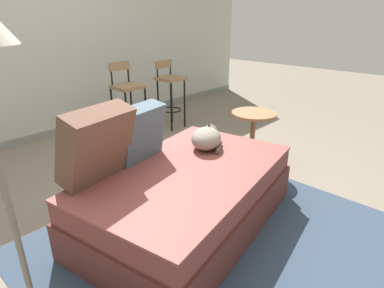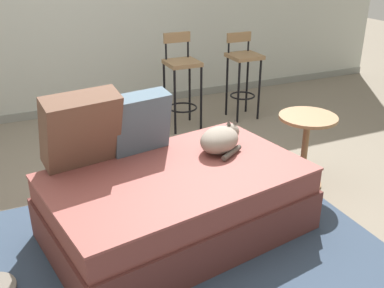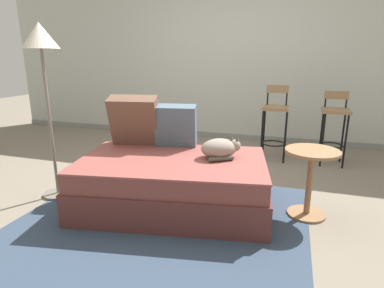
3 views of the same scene
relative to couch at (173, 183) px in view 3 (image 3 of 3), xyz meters
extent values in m
plane|color=slate|center=(0.00, 0.40, -0.23)|extent=(16.00, 16.00, 0.00)
cube|color=#B7BCB2|center=(0.00, 2.65, 1.07)|extent=(8.00, 0.10, 2.60)
cube|color=gray|center=(0.00, 2.60, -0.19)|extent=(8.00, 0.02, 0.09)
cube|color=#334256|center=(0.00, -0.30, -0.23)|extent=(2.34, 2.10, 0.01)
cube|color=brown|center=(0.00, 0.00, -0.09)|extent=(1.78, 1.26, 0.28)
cube|color=brown|center=(0.00, 0.00, 0.14)|extent=(1.74, 1.21, 0.18)
cube|color=brown|center=(0.00, 0.00, 0.22)|extent=(1.75, 1.23, 0.02)
cube|color=brown|center=(-0.51, 0.32, 0.48)|extent=(0.52, 0.37, 0.50)
cube|color=#4C6070|center=(-0.11, 0.39, 0.44)|extent=(0.43, 0.27, 0.42)
ellipsoid|color=gray|center=(0.38, 0.16, 0.31)|extent=(0.40, 0.38, 0.17)
sphere|color=gray|center=(0.51, 0.21, 0.33)|extent=(0.11, 0.11, 0.11)
cone|color=#544C44|center=(0.48, 0.21, 0.40)|extent=(0.03, 0.03, 0.04)
cone|color=#544C44|center=(0.53, 0.21, 0.40)|extent=(0.03, 0.03, 0.04)
cylinder|color=#544C44|center=(0.42, 0.05, 0.25)|extent=(0.20, 0.15, 0.04)
cylinder|color=black|center=(0.63, 1.57, 0.10)|extent=(0.02, 0.02, 0.66)
cylinder|color=black|center=(0.91, 1.57, 0.10)|extent=(0.02, 0.02, 0.66)
cylinder|color=black|center=(0.63, 1.86, 0.10)|extent=(0.02, 0.02, 0.66)
cylinder|color=black|center=(0.91, 1.86, 0.10)|extent=(0.02, 0.02, 0.66)
torus|color=black|center=(0.77, 1.71, -0.02)|extent=(0.30, 0.30, 0.02)
cube|color=olive|center=(0.77, 1.71, 0.45)|extent=(0.32, 0.32, 0.04)
cylinder|color=black|center=(0.65, 1.84, 0.55)|extent=(0.02, 0.02, 0.25)
cylinder|color=black|center=(0.89, 1.84, 0.55)|extent=(0.02, 0.02, 0.25)
cube|color=olive|center=(0.77, 1.84, 0.68)|extent=(0.28, 0.03, 0.10)
cylinder|color=black|center=(1.35, 1.59, 0.10)|extent=(0.02, 0.02, 0.66)
cylinder|color=black|center=(1.61, 1.59, 0.10)|extent=(0.02, 0.02, 0.66)
cylinder|color=black|center=(1.35, 1.84, 0.10)|extent=(0.02, 0.02, 0.66)
cylinder|color=black|center=(1.61, 1.84, 0.10)|extent=(0.02, 0.02, 0.66)
torus|color=black|center=(1.48, 1.71, 0.01)|extent=(0.27, 0.27, 0.02)
cube|color=olive|center=(1.48, 1.71, 0.45)|extent=(0.32, 0.32, 0.04)
cylinder|color=black|center=(1.36, 1.84, 0.53)|extent=(0.02, 0.02, 0.20)
cylinder|color=black|center=(1.60, 1.84, 0.53)|extent=(0.02, 0.02, 0.20)
cube|color=olive|center=(1.48, 1.84, 0.62)|extent=(0.28, 0.03, 0.10)
cylinder|color=olive|center=(1.15, 0.20, 0.05)|extent=(0.05, 0.05, 0.56)
cylinder|color=olive|center=(1.15, 0.20, -0.22)|extent=(0.32, 0.32, 0.02)
cylinder|color=olive|center=(1.15, 0.20, 0.34)|extent=(0.44, 0.44, 0.02)
cylinder|color=slate|center=(-1.17, -0.10, -0.22)|extent=(0.28, 0.28, 0.02)
cylinder|color=slate|center=(-1.17, -0.10, 0.46)|extent=(0.03, 0.03, 1.39)
cone|color=beige|center=(-1.17, -0.10, 1.26)|extent=(0.32, 0.32, 0.22)
camera|label=1|loc=(-1.48, -1.41, 1.25)|focal=30.00mm
camera|label=2|loc=(-0.94, -2.33, 1.55)|focal=42.00mm
camera|label=3|loc=(0.96, -2.49, 1.10)|focal=30.00mm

